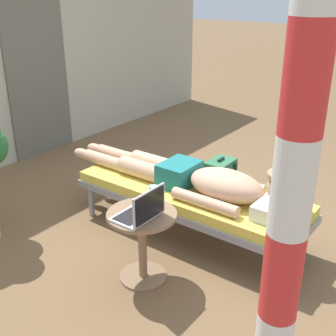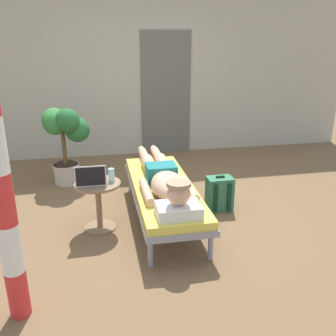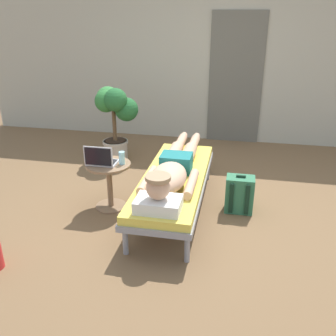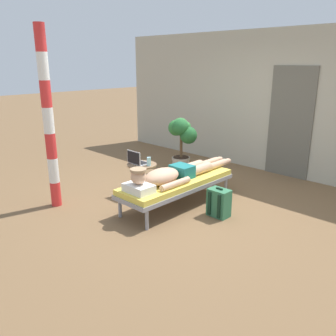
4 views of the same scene
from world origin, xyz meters
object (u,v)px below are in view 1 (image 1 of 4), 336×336
backpack (220,180)px  lounge_chair (190,196)px  laptop (142,211)px  porch_post (293,187)px  person_reclining (200,179)px  drink_glass (153,195)px  side_table (142,234)px

backpack → lounge_chair: bearing=-170.2°
laptop → porch_post: (-0.55, -1.16, 0.72)m
laptop → porch_post: 1.47m
person_reclining → porch_post: (-1.32, -1.20, 0.78)m
person_reclining → backpack: bearing=17.1°
drink_glass → porch_post: bearing=-121.8°
person_reclining → backpack: (0.70, 0.21, -0.32)m
side_table → drink_glass: (0.15, 0.02, 0.24)m
drink_glass → porch_post: 1.61m
person_reclining → side_table: person_reclining is taller
porch_post → person_reclining: bearing=42.3°
laptop → backpack: laptop is taller
drink_glass → backpack: (1.25, 0.18, -0.40)m
lounge_chair → porch_post: porch_post is taller
person_reclining → laptop: size_ratio=7.00×
drink_glass → side_table: bearing=-173.6°
backpack → porch_post: size_ratio=0.16×
side_table → backpack: 1.42m
lounge_chair → person_reclining: (-0.00, -0.09, 0.17)m
lounge_chair → porch_post: 2.08m
lounge_chair → drink_glass: bearing=-173.6°
person_reclining → laptop: (-0.76, -0.04, 0.06)m
drink_glass → person_reclining: bearing=-3.4°
lounge_chair → person_reclining: bearing=-90.0°
porch_post → drink_glass: bearing=58.2°
person_reclining → backpack: size_ratio=5.12×
laptop → side_table: bearing=40.5°
drink_glass → porch_post: size_ratio=0.05×
lounge_chair → drink_glass: size_ratio=14.08×
person_reclining → side_table: 0.72m
lounge_chair → backpack: 0.72m
backpack → porch_post: 2.70m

